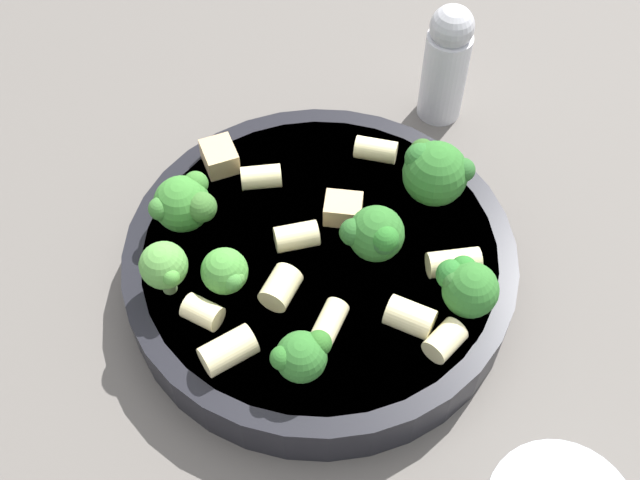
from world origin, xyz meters
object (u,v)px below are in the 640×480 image
object	(u,v)px
broccoli_floret_0	(184,203)
pepper_shaker	(446,63)
broccoli_floret_4	(301,356)
rigatoni_8	(445,341)
rigatoni_9	(262,177)
broccoli_floret_3	(163,266)
chicken_chunk_1	(220,157)
broccoli_floret_6	(226,272)
rigatoni_1	(376,150)
rigatoni_3	(228,350)
rigatoni_6	(207,318)
rigatoni_2	(281,288)
broccoli_floret_1	(467,286)
rigatoni_5	(297,236)
chicken_chunk_0	(343,209)
pasta_bowl	(320,263)
broccoli_floret_5	(434,171)
rigatoni_7	(454,263)
broccoli_floret_2	(376,235)
rigatoni_0	(410,317)
rigatoni_4	(328,325)

from	to	relation	value
broccoli_floret_0	pepper_shaker	xyz separation A→B (m)	(0.20, 0.01, -0.01)
broccoli_floret_4	rigatoni_8	size ratio (longest dim) A/B	1.57
rigatoni_9	pepper_shaker	xyz separation A→B (m)	(0.15, 0.01, 0.01)
broccoli_floret_0	broccoli_floret_3	xyz separation A→B (m)	(-0.03, -0.03, 0.00)
broccoli_floret_4	chicken_chunk_1	world-z (taller)	broccoli_floret_4
broccoli_floret_6	rigatoni_1	distance (m)	0.13
rigatoni_3	rigatoni_6	world-z (taller)	rigatoni_3
rigatoni_2	broccoli_floret_1	bearing A→B (deg)	-39.24
rigatoni_5	chicken_chunk_0	distance (m)	0.03
rigatoni_2	chicken_chunk_1	size ratio (longest dim) A/B	0.95
rigatoni_8	pepper_shaker	xyz separation A→B (m)	(0.14, 0.16, 0.01)
pasta_bowl	broccoli_floret_5	bearing A→B (deg)	-5.79
rigatoni_7	rigatoni_8	world-z (taller)	same
broccoli_floret_5	broccoli_floret_6	world-z (taller)	broccoli_floret_5
broccoli_floret_0	broccoli_floret_4	world-z (taller)	broccoli_floret_0
rigatoni_5	rigatoni_6	xyz separation A→B (m)	(-0.07, -0.02, -0.00)
rigatoni_8	pepper_shaker	distance (m)	0.21
rigatoni_8	pepper_shaker	bearing A→B (deg)	48.78
pasta_bowl	broccoli_floret_1	bearing A→B (deg)	-61.18
rigatoni_2	broccoli_floret_5	bearing A→B (deg)	2.40
broccoli_floret_2	rigatoni_7	size ratio (longest dim) A/B	1.26
rigatoni_3	chicken_chunk_1	world-z (taller)	rigatoni_3
chicken_chunk_0	broccoli_floret_6	bearing A→B (deg)	-177.18
rigatoni_6	rigatoni_7	bearing A→B (deg)	-21.24
broccoli_floret_4	rigatoni_1	bearing A→B (deg)	37.48
rigatoni_5	pepper_shaker	xyz separation A→B (m)	(0.16, 0.06, 0.01)
rigatoni_6	pepper_shaker	bearing A→B (deg)	17.14
broccoli_floret_3	rigatoni_5	distance (m)	0.08
rigatoni_0	chicken_chunk_1	world-z (taller)	rigatoni_0
pepper_shaker	chicken_chunk_1	bearing A→B (deg)	172.20
rigatoni_3	rigatoni_5	xyz separation A→B (m)	(0.07, 0.04, -0.00)
pasta_bowl	broccoli_floret_1	size ratio (longest dim) A/B	6.42
pasta_bowl	broccoli_floret_5	world-z (taller)	broccoli_floret_5
chicken_chunk_0	rigatoni_2	bearing A→B (deg)	-158.24
broccoli_floret_4	chicken_chunk_1	distance (m)	0.15
rigatoni_2	rigatoni_0	bearing A→B (deg)	-51.02
broccoli_floret_0	rigatoni_9	xyz separation A→B (m)	(0.05, 0.00, -0.01)
broccoli_floret_3	rigatoni_0	size ratio (longest dim) A/B	1.45
rigatoni_0	rigatoni_1	distance (m)	0.12
broccoli_floret_3	rigatoni_3	world-z (taller)	broccoli_floret_3
rigatoni_2	rigatoni_7	bearing A→B (deg)	-25.79
pasta_bowl	rigatoni_9	world-z (taller)	rigatoni_9
pasta_bowl	rigatoni_8	size ratio (longest dim) A/B	11.00
rigatoni_0	broccoli_floret_6	bearing A→B (deg)	131.22
broccoli_floret_2	rigatoni_4	distance (m)	0.06
broccoli_floret_4	rigatoni_6	bearing A→B (deg)	114.63
rigatoni_3	rigatoni_4	distance (m)	0.05
broccoli_floret_5	rigatoni_1	world-z (taller)	broccoli_floret_5
rigatoni_8	chicken_chunk_0	size ratio (longest dim) A/B	0.95
broccoli_floret_1	broccoli_floret_6	xyz separation A→B (m)	(-0.10, 0.08, -0.00)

